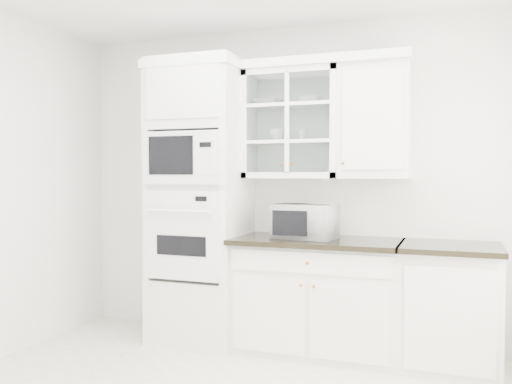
% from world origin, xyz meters
% --- Properties ---
extents(room_shell, '(4.00, 3.50, 2.70)m').
position_xyz_m(room_shell, '(0.00, 0.43, 1.78)').
color(room_shell, white).
rests_on(room_shell, ground).
extents(oven_column, '(0.76, 0.68, 2.40)m').
position_xyz_m(oven_column, '(-0.75, 1.42, 1.20)').
color(oven_column, white).
rests_on(oven_column, ground).
extents(base_cabinet_run, '(1.32, 0.67, 0.92)m').
position_xyz_m(base_cabinet_run, '(0.28, 1.45, 0.46)').
color(base_cabinet_run, white).
rests_on(base_cabinet_run, ground).
extents(extra_base_cabinet, '(0.72, 0.67, 0.92)m').
position_xyz_m(extra_base_cabinet, '(1.28, 1.45, 0.46)').
color(extra_base_cabinet, white).
rests_on(extra_base_cabinet, ground).
extents(upper_cabinet_glass, '(0.80, 0.33, 0.90)m').
position_xyz_m(upper_cabinet_glass, '(0.03, 1.58, 1.85)').
color(upper_cabinet_glass, white).
rests_on(upper_cabinet_glass, room_shell).
extents(upper_cabinet_solid, '(0.55, 0.33, 0.90)m').
position_xyz_m(upper_cabinet_solid, '(0.71, 1.58, 1.85)').
color(upper_cabinet_solid, white).
rests_on(upper_cabinet_solid, room_shell).
extents(crown_molding, '(2.14, 0.38, 0.07)m').
position_xyz_m(crown_molding, '(-0.07, 1.56, 2.33)').
color(crown_molding, white).
rests_on(crown_molding, room_shell).
extents(countertop_microwave, '(0.52, 0.44, 0.28)m').
position_xyz_m(countertop_microwave, '(0.18, 1.42, 1.06)').
color(countertop_microwave, white).
rests_on(countertop_microwave, base_cabinet_run).
extents(bowl_a, '(0.27, 0.27, 0.06)m').
position_xyz_m(bowl_a, '(-0.18, 1.60, 2.04)').
color(bowl_a, white).
rests_on(bowl_a, upper_cabinet_glass).
extents(bowl_b, '(0.20, 0.20, 0.06)m').
position_xyz_m(bowl_b, '(0.17, 1.57, 2.04)').
color(bowl_b, white).
rests_on(bowl_b, upper_cabinet_glass).
extents(cup_a, '(0.16, 0.16, 0.11)m').
position_xyz_m(cup_a, '(-0.11, 1.60, 1.76)').
color(cup_a, white).
rests_on(cup_a, upper_cabinet_glass).
extents(cup_b, '(0.13, 0.13, 0.10)m').
position_xyz_m(cup_b, '(0.11, 1.58, 1.76)').
color(cup_b, white).
rests_on(cup_b, upper_cabinet_glass).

